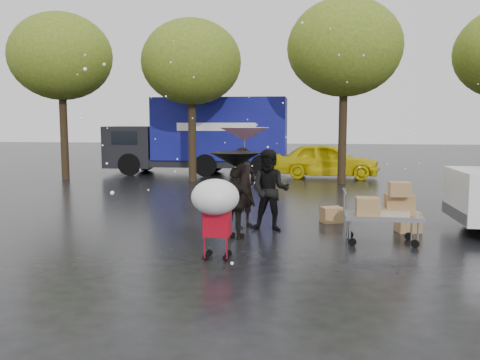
# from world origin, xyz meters

# --- Properties ---
(ground) EXTENTS (90.00, 90.00, 0.00)m
(ground) POSITION_xyz_m (0.00, 0.00, 0.00)
(ground) COLOR black
(ground) RESTS_ON ground
(person_pink) EXTENTS (0.75, 0.81, 1.85)m
(person_pink) POSITION_xyz_m (-0.30, 1.30, 0.93)
(person_pink) COLOR black
(person_pink) RESTS_ON ground
(person_middle) EXTENTS (0.96, 0.79, 1.83)m
(person_middle) POSITION_xyz_m (0.31, 0.99, 0.92)
(person_middle) COLOR black
(person_middle) RESTS_ON ground
(person_black) EXTENTS (0.95, 0.62, 1.50)m
(person_black) POSITION_xyz_m (-0.35, 0.13, 0.75)
(person_black) COLOR black
(person_black) RESTS_ON ground
(umbrella_pink) EXTENTS (1.14, 1.14, 2.31)m
(umbrella_pink) POSITION_xyz_m (-0.30, 1.30, 2.16)
(umbrella_pink) COLOR #4C4C4C
(umbrella_pink) RESTS_ON ground
(umbrella_black) EXTENTS (1.08, 1.08, 1.82)m
(umbrella_black) POSITION_xyz_m (-0.35, 0.13, 1.67)
(umbrella_black) COLOR #4C4C4C
(umbrella_black) RESTS_ON ground
(vendor_cart) EXTENTS (1.52, 0.80, 1.27)m
(vendor_cart) POSITION_xyz_m (2.71, 0.11, 0.73)
(vendor_cart) COLOR slate
(vendor_cart) RESTS_ON ground
(shopping_cart) EXTENTS (0.84, 0.84, 1.46)m
(shopping_cart) POSITION_xyz_m (-0.45, -1.63, 1.06)
(shopping_cart) COLOR red
(shopping_cart) RESTS_ON ground
(blue_truck) EXTENTS (8.30, 2.60, 3.50)m
(blue_truck) POSITION_xyz_m (-3.65, 12.92, 1.76)
(blue_truck) COLOR navy
(blue_truck) RESTS_ON ground
(box_ground_near) EXTENTS (0.58, 0.50, 0.45)m
(box_ground_near) POSITION_xyz_m (3.38, 1.25, 0.23)
(box_ground_near) COLOR olive
(box_ground_near) RESTS_ON ground
(box_ground_far) EXTENTS (0.59, 0.53, 0.38)m
(box_ground_far) POSITION_xyz_m (1.73, 2.12, 0.19)
(box_ground_far) COLOR olive
(box_ground_far) RESTS_ON ground
(yellow_taxi) EXTENTS (4.58, 2.11, 1.52)m
(yellow_taxi) POSITION_xyz_m (1.99, 12.00, 0.76)
(yellow_taxi) COLOR yellow
(yellow_taxi) RESTS_ON ground
(tree_row) EXTENTS (21.60, 4.40, 7.12)m
(tree_row) POSITION_xyz_m (-0.47, 10.00, 5.02)
(tree_row) COLOR black
(tree_row) RESTS_ON ground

